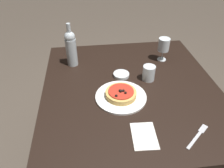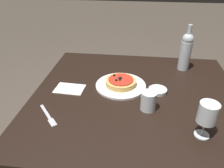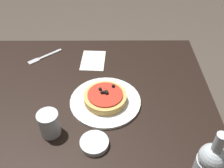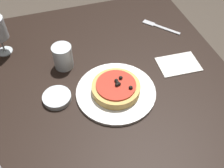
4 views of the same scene
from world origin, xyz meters
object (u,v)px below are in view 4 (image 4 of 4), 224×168
(dinner_plate, at_px, (116,92))
(pizza, at_px, (116,88))
(water_cup, at_px, (63,57))
(side_bowl, at_px, (57,98))
(dining_table, at_px, (88,99))
(fork, at_px, (159,27))

(dinner_plate, height_order, pizza, pizza)
(pizza, relative_size, water_cup, 1.80)
(water_cup, distance_m, side_bowl, 0.18)
(dining_table, bearing_deg, side_bowl, -160.69)
(dining_table, distance_m, water_cup, 0.20)
(dining_table, distance_m, fork, 0.49)
(side_bowl, relative_size, fork, 0.66)
(dining_table, xyz_separation_m, dinner_plate, (0.09, -0.08, 0.10))
(pizza, xyz_separation_m, fork, (0.32, 0.32, -0.03))
(side_bowl, bearing_deg, dining_table, 19.31)
(dinner_plate, distance_m, side_bowl, 0.21)
(dining_table, relative_size, dinner_plate, 3.91)
(dinner_plate, bearing_deg, pizza, -4.63)
(dinner_plate, bearing_deg, side_bowl, 170.37)
(dining_table, height_order, dinner_plate, dinner_plate)
(pizza, xyz_separation_m, water_cup, (-0.15, 0.20, 0.02))
(dinner_plate, xyz_separation_m, pizza, (0.00, -0.00, 0.02))
(dinner_plate, bearing_deg, water_cup, 127.55)
(side_bowl, height_order, fork, side_bowl)
(dining_table, relative_size, fork, 7.33)
(pizza, bearing_deg, fork, 45.33)
(water_cup, height_order, side_bowl, water_cup)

